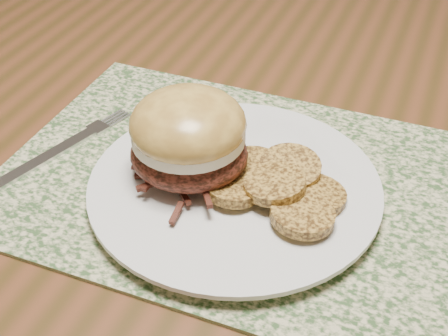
# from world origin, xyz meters

# --- Properties ---
(dining_table) EXTENTS (1.50, 0.90, 0.75)m
(dining_table) POSITION_xyz_m (0.00, 0.00, 0.67)
(dining_table) COLOR brown
(dining_table) RESTS_ON ground
(placemat) EXTENTS (0.45, 0.33, 0.00)m
(placemat) POSITION_xyz_m (0.06, -0.21, 0.75)
(placemat) COLOR #334F29
(placemat) RESTS_ON dining_table
(dinner_plate) EXTENTS (0.26, 0.26, 0.02)m
(dinner_plate) POSITION_xyz_m (0.07, -0.23, 0.76)
(dinner_plate) COLOR silver
(dinner_plate) RESTS_ON placemat
(pork_sandwich) EXTENTS (0.12, 0.12, 0.08)m
(pork_sandwich) POSITION_xyz_m (0.02, -0.23, 0.81)
(pork_sandwich) COLOR black
(pork_sandwich) RESTS_ON dinner_plate
(roasted_potatoes) EXTENTS (0.15, 0.13, 0.03)m
(roasted_potatoes) POSITION_xyz_m (0.11, -0.23, 0.78)
(roasted_potatoes) COLOR #B38434
(roasted_potatoes) RESTS_ON dinner_plate
(fork) EXTENTS (0.07, 0.17, 0.00)m
(fork) POSITION_xyz_m (-0.12, -0.23, 0.76)
(fork) COLOR silver
(fork) RESTS_ON placemat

